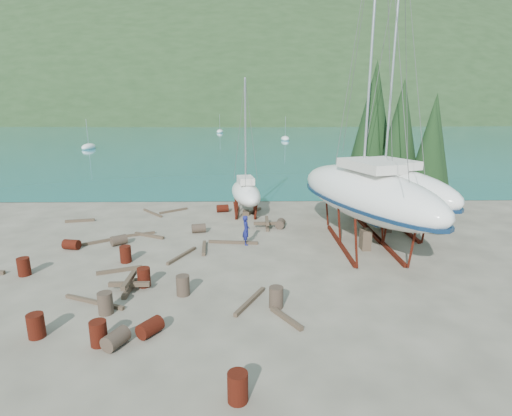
{
  "coord_description": "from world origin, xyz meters",
  "views": [
    {
      "loc": [
        0.96,
        -18.45,
        7.91
      ],
      "look_at": [
        1.38,
        3.0,
        2.47
      ],
      "focal_mm": 28.0,
      "sensor_mm": 36.0,
      "label": 1
    }
  ],
  "objects_px": {
    "large_sailboat_far": "(387,186)",
    "small_sailboat_shore": "(246,192)",
    "worker": "(246,230)",
    "large_sailboat_near": "(365,193)"
  },
  "relations": [
    {
      "from": "large_sailboat_far",
      "to": "small_sailboat_shore",
      "type": "distance_m",
      "value": 10.17
    },
    {
      "from": "large_sailboat_far",
      "to": "worker",
      "type": "relative_size",
      "value": 10.13
    },
    {
      "from": "small_sailboat_shore",
      "to": "worker",
      "type": "distance_m",
      "value": 7.12
    },
    {
      "from": "large_sailboat_far",
      "to": "worker",
      "type": "bearing_deg",
      "value": 173.85
    },
    {
      "from": "worker",
      "to": "large_sailboat_near",
      "type": "bearing_deg",
      "value": -97.33
    },
    {
      "from": "large_sailboat_near",
      "to": "small_sailboat_shore",
      "type": "distance_m",
      "value": 10.2
    },
    {
      "from": "small_sailboat_shore",
      "to": "worker",
      "type": "relative_size",
      "value": 5.64
    },
    {
      "from": "large_sailboat_near",
      "to": "large_sailboat_far",
      "type": "height_order",
      "value": "large_sailboat_near"
    },
    {
      "from": "large_sailboat_near",
      "to": "small_sailboat_shore",
      "type": "xyz_separation_m",
      "value": [
        -6.87,
        7.39,
        -1.51
      ]
    },
    {
      "from": "small_sailboat_shore",
      "to": "large_sailboat_far",
      "type": "bearing_deg",
      "value": -33.56
    }
  ]
}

